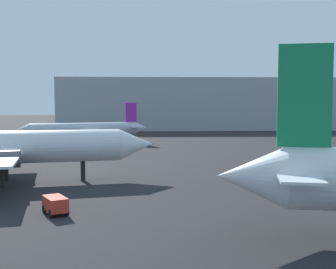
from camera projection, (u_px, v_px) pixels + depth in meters
airplane_on_taxiway at (12, 147)px, 43.64m from camera, size 28.75×22.80×9.81m
airplane_far_left at (86, 129)px, 86.61m from camera, size 25.82×20.56×8.27m
baggage_cart at (55, 204)px, 31.75m from camera, size 2.30×2.73×1.30m
terminal_building at (202, 104)px, 139.58m from camera, size 88.84×26.28×15.82m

